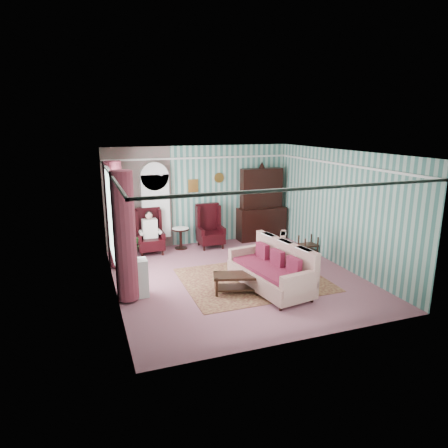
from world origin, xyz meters
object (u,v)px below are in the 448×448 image
object	(u,v)px
dresser_hutch	(262,202)
sofa	(270,265)
wingback_left	(150,232)
floral_armchair	(271,249)
coffee_table	(236,284)
plant_stand	(134,279)
wingback_right	(210,226)
seated_woman	(150,233)
round_side_table	(181,239)
nest_table	(308,245)
bookcase	(156,211)

from	to	relation	value
dresser_hutch	sofa	size ratio (longest dim) A/B	1.12
dresser_hutch	wingback_left	size ratio (longest dim) A/B	1.89
floral_armchair	coffee_table	world-z (taller)	floral_armchair
dresser_hutch	floral_armchair	distance (m)	2.72
wingback_left	sofa	xyz separation A→B (m)	(2.00, -3.38, -0.07)
plant_stand	sofa	distance (m)	2.88
wingback_right	wingback_left	bearing A→B (deg)	180.00
dresser_hutch	coffee_table	distance (m)	4.31
seated_woman	plant_stand	size ratio (longest dim) A/B	1.47
round_side_table	coffee_table	xyz separation A→B (m)	(0.35, -3.43, -0.09)
plant_stand	sofa	bearing A→B (deg)	-12.63
dresser_hutch	sofa	distance (m)	3.99
plant_stand	coffee_table	bearing A→B (deg)	-14.47
dresser_hutch	round_side_table	xyz separation A→B (m)	(-2.60, -0.12, -0.88)
dresser_hutch	nest_table	world-z (taller)	dresser_hutch
seated_woman	sofa	distance (m)	3.93
nest_table	sofa	size ratio (longest dim) A/B	0.26
dresser_hutch	wingback_right	size ratio (longest dim) A/B	1.89
sofa	wingback_right	bearing A→B (deg)	-4.84
dresser_hutch	wingback_left	xyz separation A→B (m)	(-3.50, -0.27, -0.55)
wingback_left	seated_woman	world-z (taller)	wingback_left
seated_woman	round_side_table	world-z (taller)	seated_woman
bookcase	sofa	world-z (taller)	bookcase
seated_woman	round_side_table	xyz separation A→B (m)	(0.90, 0.15, -0.29)
wingback_right	plant_stand	world-z (taller)	wingback_right
coffee_table	wingback_left	bearing A→B (deg)	110.91
bookcase	wingback_right	xyz separation A→B (m)	(1.50, -0.39, -0.50)
bookcase	nest_table	xyz separation A→B (m)	(3.82, -1.94, -0.85)
sofa	coffee_table	distance (m)	0.83
dresser_hutch	coffee_table	size ratio (longest dim) A/B	2.48
dresser_hutch	wingback_left	bearing A→B (deg)	-175.59
bookcase	wingback_left	distance (m)	0.68
wingback_left	nest_table	size ratio (longest dim) A/B	2.31
wingback_left	bookcase	bearing A→B (deg)	57.34
nest_table	sofa	xyz separation A→B (m)	(-2.07, -1.83, 0.29)
round_side_table	sofa	bearing A→B (deg)	-72.66
wingback_right	nest_table	size ratio (longest dim) A/B	2.31
wingback_right	seated_woman	xyz separation A→B (m)	(-1.75, 0.00, -0.04)
seated_woman	floral_armchair	xyz separation A→B (m)	(2.60, -2.21, -0.08)
dresser_hutch	sofa	bearing A→B (deg)	-112.33
floral_armchair	nest_table	bearing A→B (deg)	-35.26
wingback_right	sofa	world-z (taller)	wingback_right
sofa	plant_stand	bearing A→B (deg)	68.26
nest_table	coffee_table	size ratio (longest dim) A/B	0.57
seated_woman	round_side_table	size ratio (longest dim) A/B	1.97
wingback_left	wingback_right	bearing A→B (deg)	0.00
nest_table	coffee_table	distance (m)	3.31
bookcase	nest_table	world-z (taller)	bookcase
bookcase	coffee_table	size ratio (longest dim) A/B	2.36
floral_armchair	coffee_table	size ratio (longest dim) A/B	1.08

